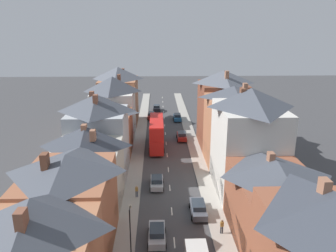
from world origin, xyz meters
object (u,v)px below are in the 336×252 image
object	(u,v)px
car_near_blue	(198,208)
car_parked_left_b	(157,182)
car_near_silver	(157,234)
car_mid_white	(157,108)
street_lamp	(130,230)
car_far_grey	(177,117)
pedestrian_mid_right	(137,191)
car_mid_black	(182,136)
car_parked_left_a	(151,115)
double_decker_bus_lead	(157,133)
car_parked_right_a	(157,117)
pedestrian_mid_left	(222,226)

from	to	relation	value
car_near_blue	car_parked_left_b	distance (m)	8.53
car_near_silver	car_mid_white	bearing A→B (deg)	90.00
car_mid_white	street_lamp	world-z (taller)	street_lamp
car_near_silver	car_far_grey	xyz separation A→B (m)	(4.90, 45.41, -0.01)
car_parked_left_b	pedestrian_mid_right	world-z (taller)	pedestrian_mid_right
car_mid_black	car_parked_left_a	bearing A→B (deg)	111.25
double_decker_bus_lead	street_lamp	xyz separation A→B (m)	(-2.44, -30.38, 0.43)
double_decker_bus_lead	car_mid_white	bearing A→B (deg)	89.98
car_near_silver	car_parked_left_b	bearing A→B (deg)	90.00
car_parked_left_a	pedestrian_mid_right	bearing A→B (deg)	-91.94
car_near_silver	car_mid_black	bearing A→B (deg)	81.18
car_parked_left_a	car_parked_right_a	world-z (taller)	car_parked_right_a
double_decker_bus_lead	car_parked_right_a	xyz separation A→B (m)	(0.01, 18.36, -2.02)
car_parked_left_a	car_mid_white	size ratio (longest dim) A/B	1.00
car_parked_left_a	car_parked_right_a	distance (m)	2.05
car_far_grey	pedestrian_mid_left	size ratio (longest dim) A/B	2.70
pedestrian_mid_left	street_lamp	distance (m)	10.32
double_decker_bus_lead	car_far_grey	size ratio (longest dim) A/B	2.48
pedestrian_mid_right	car_parked_right_a	bearing A→B (deg)	85.96
car_near_blue	pedestrian_mid_left	world-z (taller)	pedestrian_mid_left
pedestrian_mid_left	car_far_grey	bearing A→B (deg)	92.62
car_parked_right_a	pedestrian_mid_right	world-z (taller)	pedestrian_mid_right
car_parked_right_a	car_far_grey	bearing A→B (deg)	-6.36
car_parked_left_b	car_mid_white	distance (m)	42.69
car_parked_left_b	car_far_grey	world-z (taller)	car_far_grey
car_near_silver	car_parked_right_a	xyz separation A→B (m)	(0.00, 45.95, -0.05)
car_near_silver	car_mid_black	world-z (taller)	car_near_silver
car_parked_left_a	car_far_grey	size ratio (longest dim) A/B	1.03
car_near_silver	car_far_grey	bearing A→B (deg)	83.84
car_far_grey	pedestrian_mid_right	world-z (taller)	pedestrian_mid_right
car_near_silver	pedestrian_mid_right	size ratio (longest dim) A/B	2.63
car_near_blue	car_parked_right_a	bearing A→B (deg)	96.81
car_parked_left_a	car_mid_white	world-z (taller)	car_mid_white
car_near_silver	double_decker_bus_lead	bearing A→B (deg)	90.02
car_parked_left_b	pedestrian_mid_left	world-z (taller)	pedestrian_mid_left
car_parked_left_a	pedestrian_mid_right	distance (m)	38.54
car_near_blue	car_parked_right_a	distance (m)	41.35
car_parked_right_a	car_mid_white	xyz separation A→B (m)	(-0.00, 8.62, 0.06)
street_lamp	car_parked_left_a	bearing A→B (deg)	88.69
car_near_silver	car_parked_left_b	distance (m)	11.88
pedestrian_mid_right	car_near_silver	bearing A→B (deg)	-73.90
car_mid_white	car_near_silver	bearing A→B (deg)	-90.00
car_mid_black	pedestrian_mid_left	distance (m)	30.77
car_mid_white	car_far_grey	bearing A→B (deg)	-61.88
car_near_silver	car_parked_left_a	distance (m)	47.56
car_mid_black	car_near_blue	bearing A→B (deg)	-90.00
car_parked_right_a	pedestrian_mid_left	bearing A→B (deg)	-81.25
car_near_silver	street_lamp	distance (m)	4.42
car_parked_right_a	car_mid_white	size ratio (longest dim) A/B	1.00
car_parked_left_b	car_far_grey	size ratio (longest dim) A/B	0.93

